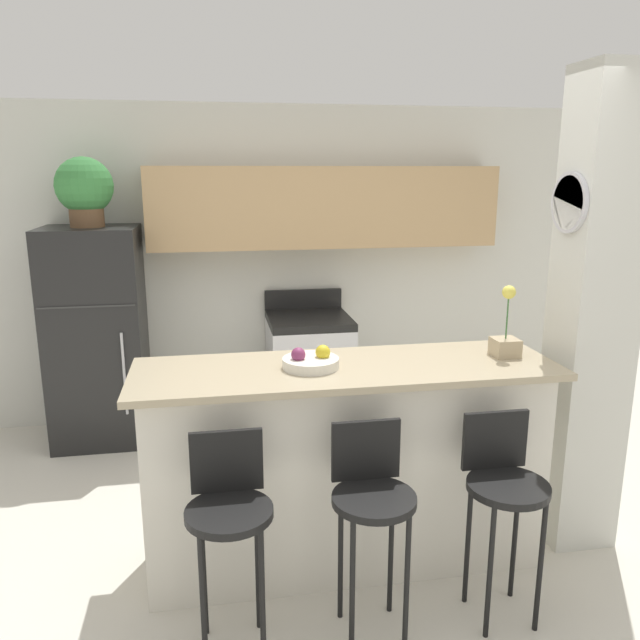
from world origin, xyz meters
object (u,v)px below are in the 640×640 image
at_px(bar_stool_right, 504,487).
at_px(fruit_bowl, 311,361).
at_px(refrigerator, 97,336).
at_px(stove_range, 309,370).
at_px(potted_plant_on_fridge, 84,189).
at_px(orchid_vase, 506,338).
at_px(bar_stool_left, 229,512).
at_px(bar_stool_mid, 372,499).

relative_size(bar_stool_right, fruit_bowl, 3.41).
relative_size(refrigerator, stove_range, 1.53).
distance_m(potted_plant_on_fridge, orchid_vase, 3.08).
bearing_deg(bar_stool_left, fruit_bowl, 50.40).
distance_m(bar_stool_mid, fruit_bowl, 0.73).
xyz_separation_m(refrigerator, orchid_vase, (2.37, -1.83, 0.37)).
xyz_separation_m(bar_stool_left, orchid_vase, (1.47, 0.54, 0.54)).
xyz_separation_m(potted_plant_on_fridge, fruit_bowl, (1.33, -1.85, -0.79)).
distance_m(bar_stool_right, potted_plant_on_fridge, 3.44).
bearing_deg(bar_stool_right, stove_range, 102.27).
relative_size(bar_stool_mid, orchid_vase, 2.54).
xyz_separation_m(stove_range, fruit_bowl, (-0.28, -1.84, 0.66)).
bearing_deg(stove_range, potted_plant_on_fridge, 179.75).
bearing_deg(fruit_bowl, bar_stool_left, -129.60).
distance_m(bar_stool_left, fruit_bowl, 0.83).
xyz_separation_m(orchid_vase, fruit_bowl, (-1.04, -0.02, -0.07)).
height_order(bar_stool_mid, bar_stool_right, same).
bearing_deg(refrigerator, bar_stool_right, -48.11).
bearing_deg(orchid_vase, bar_stool_mid, -147.55).
bearing_deg(orchid_vase, fruit_bowl, -179.08).
height_order(refrigerator, bar_stool_mid, refrigerator).
bearing_deg(orchid_vase, stove_range, 112.38).
relative_size(bar_stool_left, fruit_bowl, 3.41).
height_order(bar_stool_mid, fruit_bowl, fruit_bowl).
relative_size(stove_range, bar_stool_right, 1.12).
relative_size(bar_stool_left, potted_plant_on_fridge, 1.93).
bearing_deg(potted_plant_on_fridge, orchid_vase, -37.74).
distance_m(potted_plant_on_fridge, fruit_bowl, 2.41).
distance_m(bar_stool_left, bar_stool_mid, 0.62).
distance_m(stove_range, potted_plant_on_fridge, 2.17).
bearing_deg(orchid_vase, bar_stool_left, -159.74).
distance_m(refrigerator, fruit_bowl, 2.30).
bearing_deg(bar_stool_mid, bar_stool_left, 180.00).
bearing_deg(refrigerator, bar_stool_left, -69.33).
bearing_deg(bar_stool_left, potted_plant_on_fridge, 110.67).
relative_size(refrigerator, bar_stool_right, 1.71).
height_order(potted_plant_on_fridge, orchid_vase, potted_plant_on_fridge).
relative_size(potted_plant_on_fridge, fruit_bowl, 1.76).
height_order(stove_range, bar_stool_mid, stove_range).
height_order(refrigerator, potted_plant_on_fridge, potted_plant_on_fridge).
relative_size(stove_range, orchid_vase, 2.83).
xyz_separation_m(potted_plant_on_fridge, orchid_vase, (2.37, -1.83, -0.72)).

